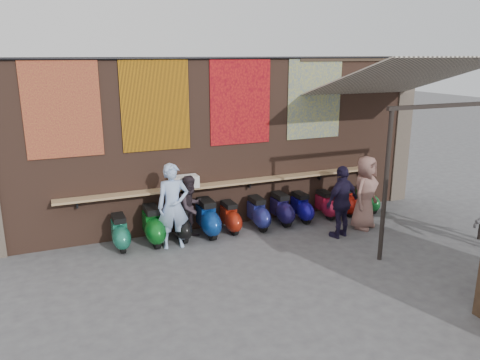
{
  "coord_description": "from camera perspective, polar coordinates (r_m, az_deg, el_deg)",
  "views": [
    {
      "loc": [
        -3.94,
        -7.64,
        4.08
      ],
      "look_at": [
        -0.25,
        1.2,
        1.48
      ],
      "focal_mm": 35.0,
      "sensor_mm": 36.0,
      "label": 1
    }
  ],
  "objects": [
    {
      "name": "awning_canvas",
      "position": [
        11.34,
        18.78,
        11.72
      ],
      "size": [
        3.2,
        3.28,
        0.97
      ],
      "primitive_type": "cube",
      "rotation": [
        -0.28,
        0.0,
        0.0
      ],
      "color": "beige",
      "rests_on": "brick_wall"
    },
    {
      "name": "scooter_stool_9",
      "position": [
        12.49,
        12.7,
        -2.51
      ],
      "size": [
        0.35,
        0.77,
        0.73
      ],
      "primitive_type": null,
      "color": "#9F150C",
      "rests_on": "ground"
    },
    {
      "name": "scooter_stool_4",
      "position": [
        11.01,
        -1.2,
        -4.59
      ],
      "size": [
        0.34,
        0.75,
        0.71
      ],
      "primitive_type": null,
      "color": "#9B1F0E",
      "rests_on": "ground"
    },
    {
      "name": "tapestry_redgold",
      "position": [
        10.18,
        -20.84,
        8.11
      ],
      "size": [
        1.5,
        0.02,
        2.0
      ],
      "primitive_type": "cube",
      "color": "maroon",
      "rests_on": "brick_wall"
    },
    {
      "name": "scooter_stool_2",
      "position": [
        10.64,
        -7.23,
        -5.39
      ],
      "size": [
        0.34,
        0.76,
        0.72
      ],
      "primitive_type": null,
      "color": "black",
      "rests_on": "ground"
    },
    {
      "name": "awning_header",
      "position": [
        10.29,
        24.06,
        8.31
      ],
      "size": [
        3.0,
        0.08,
        0.08
      ],
      "primitive_type": "cube",
      "color": "black",
      "rests_on": "awning_post_left"
    },
    {
      "name": "scooter_stool_1",
      "position": [
        10.48,
        -10.56,
        -5.53
      ],
      "size": [
        0.4,
        0.88,
        0.84
      ],
      "primitive_type": null,
      "color": "#0D5F1B",
      "rests_on": "ground"
    },
    {
      "name": "diner_right",
      "position": [
        10.59,
        -6.02,
        -3.33
      ],
      "size": [
        0.89,
        0.81,
        1.47
      ],
      "primitive_type": "imported",
      "rotation": [
        0.0,
        0.0,
        0.46
      ],
      "color": "#2F242B",
      "rests_on": "ground"
    },
    {
      "name": "awning_post_left",
      "position": [
        9.61,
        17.31,
        -0.78
      ],
      "size": [
        0.09,
        0.09,
        3.1
      ],
      "primitive_type": "cylinder",
      "color": "black",
      "rests_on": "ground"
    },
    {
      "name": "shopper_tan",
      "position": [
        11.49,
        15.0,
        -1.49
      ],
      "size": [
        1.03,
        0.91,
        1.77
      ],
      "primitive_type": "imported",
      "rotation": [
        0.0,
        0.0,
        0.5
      ],
      "color": "#8F645B",
      "rests_on": "ground"
    },
    {
      "name": "brick_wall",
      "position": [
        11.26,
        -1.78,
        4.52
      ],
      "size": [
        10.0,
        0.4,
        4.0
      ],
      "primitive_type": "cube",
      "color": "brown",
      "rests_on": "ground"
    },
    {
      "name": "awning_ledger",
      "position": [
        12.57,
        14.06,
        14.15
      ],
      "size": [
        3.3,
        0.08,
        0.12
      ],
      "primitive_type": "cube",
      "color": "#33261C",
      "rests_on": "brick_wall"
    },
    {
      "name": "pier_right",
      "position": [
        13.96,
        18.69,
        5.81
      ],
      "size": [
        0.5,
        0.5,
        4.0
      ],
      "primitive_type": "cube",
      "color": "#4C4238",
      "rests_on": "ground"
    },
    {
      "name": "ground",
      "position": [
        9.51,
        4.24,
        -10.26
      ],
      "size": [
        70.0,
        70.0,
        0.0
      ],
      "primitive_type": "plane",
      "color": "#474749",
      "rests_on": "ground"
    },
    {
      "name": "tapestry_sun",
      "position": [
        10.42,
        -10.26,
        8.99
      ],
      "size": [
        1.5,
        0.02,
        2.0
      ],
      "primitive_type": "cube",
      "color": "orange",
      "rests_on": "brick_wall"
    },
    {
      "name": "scooter_stool_10",
      "position": [
        12.83,
        15.15,
        -2.29
      ],
      "size": [
        0.33,
        0.73,
        0.69
      ],
      "primitive_type": null,
      "color": "#0F4D1D",
      "rests_on": "ground"
    },
    {
      "name": "scooter_stool_5",
      "position": [
        11.23,
        2.2,
        -4.09
      ],
      "size": [
        0.36,
        0.79,
        0.75
      ],
      "primitive_type": null,
      "color": "navy",
      "rests_on": "ground"
    },
    {
      "name": "tapestry_multi",
      "position": [
        11.94,
        9.09,
        9.8
      ],
      "size": [
        1.5,
        0.02,
        2.0
      ],
      "primitive_type": "cube",
      "color": "#284495",
      "rests_on": "brick_wall"
    },
    {
      "name": "scooter_stool_7",
      "position": [
        11.82,
        7.48,
        -3.33
      ],
      "size": [
        0.34,
        0.75,
        0.71
      ],
      "primitive_type": null,
      "color": "#120C84",
      "rests_on": "ground"
    },
    {
      "name": "eating_counter",
      "position": [
        11.13,
        -1.06,
        -0.36
      ],
      "size": [
        8.0,
        0.32,
        0.05
      ],
      "primitive_type": "cube",
      "color": "#9E7A51",
      "rests_on": "brick_wall"
    },
    {
      "name": "diner_left",
      "position": [
        10.1,
        -8.16,
        -3.17
      ],
      "size": [
        0.72,
        0.52,
        1.86
      ],
      "primitive_type": "imported",
      "rotation": [
        0.0,
        0.0,
        -0.12
      ],
      "color": "#9FBAE8",
      "rests_on": "ground"
    },
    {
      "name": "scooter_stool_0",
      "position": [
        10.39,
        -14.42,
        -6.25
      ],
      "size": [
        0.35,
        0.77,
        0.74
      ],
      "primitive_type": null,
      "color": "#1B6E55",
      "rests_on": "ground"
    },
    {
      "name": "scooter_stool_8",
      "position": [
        12.18,
        10.38,
        -2.98
      ],
      "size": [
        0.32,
        0.71,
        0.68
      ],
      "primitive_type": null,
      "color": "maroon",
      "rests_on": "ground"
    },
    {
      "name": "shelf_box",
      "position": [
        10.7,
        -6.85,
        -0.22
      ],
      "size": [
        0.65,
        0.33,
        0.27
      ],
      "primitive_type": "cube",
      "color": "white",
      "rests_on": "eating_counter"
    },
    {
      "name": "scooter_stool_6",
      "position": [
        11.55,
        5.06,
        -3.55
      ],
      "size": [
        0.36,
        0.8,
        0.76
      ],
      "primitive_type": null,
      "color": "#181245",
      "rests_on": "ground"
    },
    {
      "name": "shopper_navy",
      "position": [
        10.83,
        12.31,
        -2.61
      ],
      "size": [
        1.05,
        0.66,
        1.67
      ],
      "primitive_type": "imported",
      "rotation": [
        0.0,
        0.0,
        3.42
      ],
      "color": "black",
      "rests_on": "ground"
    },
    {
      "name": "hang_rail",
      "position": [
        10.85,
        -1.42,
        14.64
      ],
      "size": [
        9.5,
        0.06,
        0.06
      ],
      "primitive_type": "cylinder",
      "rotation": [
        0.0,
        1.57,
        0.0
      ],
      "color": "black",
      "rests_on": "brick_wall"
    },
    {
      "name": "tapestry_orange",
      "position": [
        11.03,
        0.06,
        9.56
      ],
      "size": [
        1.5,
        0.02,
        2.0
      ],
      "primitive_type": "cube",
      "color": "red",
      "rests_on": "brick_wall"
    },
    {
      "name": "scooter_stool_3",
      "position": [
        10.77,
        -3.98,
        -4.69
      ],
      "size": [
        0.4,
        0.89,
        0.85
      ],
      "primitive_type": null,
      "color": "navy",
      "rests_on": "ground"
    }
  ]
}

